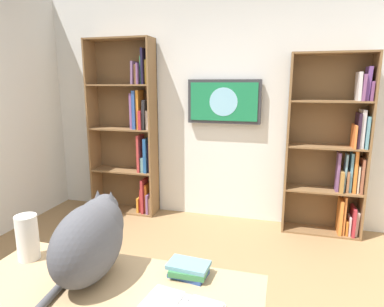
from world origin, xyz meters
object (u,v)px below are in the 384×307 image
(cat, at_px, (92,238))
(desk_book_stack, at_px, (189,269))
(paper_towel_roll, at_px, (27,237))
(bookshelf_left, at_px, (336,151))
(wall_mounted_tv, at_px, (224,102))
(bookshelf_right, at_px, (131,130))

(cat, height_order, desk_book_stack, cat)
(paper_towel_roll, height_order, desk_book_stack, paper_towel_roll)
(bookshelf_left, bearing_deg, wall_mounted_tv, -3.78)
(bookshelf_right, xyz_separation_m, paper_towel_roll, (-0.58, 2.46, -0.21))
(desk_book_stack, bearing_deg, bookshelf_left, -111.91)
(bookshelf_right, relative_size, wall_mounted_tv, 2.55)
(paper_towel_roll, bearing_deg, bookshelf_left, -126.46)
(paper_towel_roll, bearing_deg, desk_book_stack, -175.28)
(bookshelf_left, xyz_separation_m, desk_book_stack, (0.96, 2.39, -0.16))
(paper_towel_roll, bearing_deg, bookshelf_right, -76.76)
(bookshelf_right, bearing_deg, bookshelf_left, 179.98)
(paper_towel_roll, relative_size, desk_book_stack, 1.17)
(bookshelf_left, xyz_separation_m, bookshelf_right, (2.40, -0.00, 0.14))
(bookshelf_right, xyz_separation_m, wall_mounted_tv, (-1.16, -0.08, 0.37))
(paper_towel_roll, bearing_deg, wall_mounted_tv, -102.81)
(cat, relative_size, desk_book_stack, 2.91)
(cat, bearing_deg, paper_towel_roll, -7.07)
(bookshelf_left, height_order, wall_mounted_tv, bookshelf_left)
(desk_book_stack, bearing_deg, cat, 15.58)
(bookshelf_left, relative_size, bookshelf_right, 0.90)
(bookshelf_left, distance_m, bookshelf_right, 2.40)
(bookshelf_right, xyz_separation_m, desk_book_stack, (-1.44, 2.39, -0.30))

